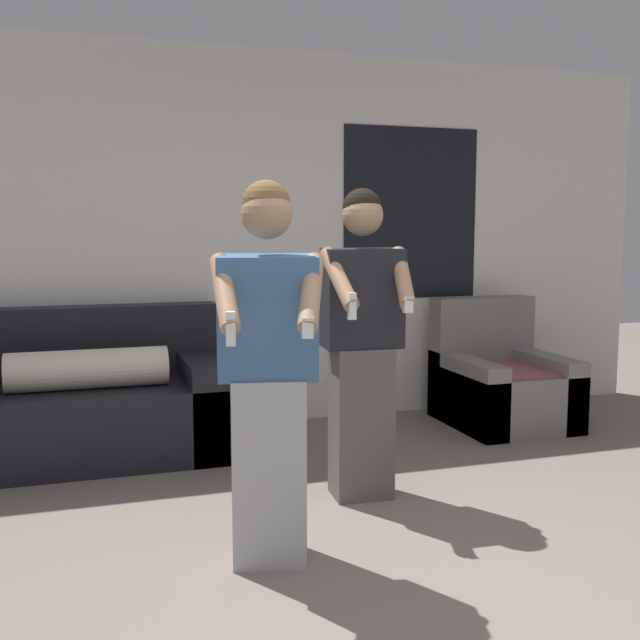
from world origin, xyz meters
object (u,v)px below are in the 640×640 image
(person_left, at_px, (268,373))
(person_right, at_px, (362,343))
(armchair, at_px, (501,384))
(couch, at_px, (89,405))

(person_left, distance_m, person_right, 0.91)
(armchair, relative_size, person_right, 0.56)
(armchair, bearing_deg, person_left, -141.77)
(person_right, bearing_deg, person_left, -136.93)
(armchair, distance_m, person_right, 1.96)
(person_left, xyz_separation_m, person_right, (0.66, 0.62, 0.01))
(couch, relative_size, person_right, 1.05)
(couch, height_order, armchair, couch)
(couch, bearing_deg, person_right, -41.29)
(armchair, xyz_separation_m, person_left, (-2.19, -1.73, 0.53))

